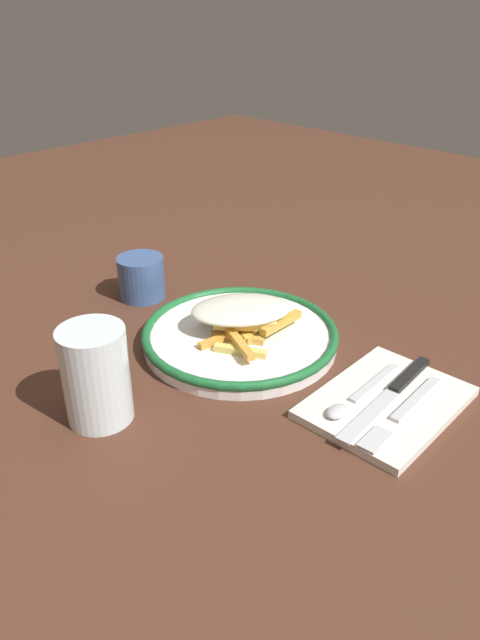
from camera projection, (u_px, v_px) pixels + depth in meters
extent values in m
plane|color=#48291C|center=(240.00, 344.00, 0.86)|extent=(2.60, 2.60, 0.00)
cylinder|color=white|center=(240.00, 338.00, 0.86)|extent=(0.28, 0.28, 0.02)
torus|color=#1B602F|center=(240.00, 332.00, 0.85)|extent=(0.28, 0.28, 0.01)
cube|color=gold|center=(237.00, 338.00, 0.83)|extent=(0.07, 0.05, 0.01)
cube|color=#F5C256|center=(258.00, 324.00, 0.86)|extent=(0.04, 0.09, 0.01)
cube|color=gold|center=(223.00, 338.00, 0.83)|extent=(0.02, 0.08, 0.01)
cube|color=gold|center=(253.00, 328.00, 0.85)|extent=(0.03, 0.07, 0.01)
cube|color=gold|center=(241.00, 331.00, 0.84)|extent=(0.07, 0.04, 0.01)
cube|color=gold|center=(242.00, 329.00, 0.85)|extent=(0.07, 0.04, 0.01)
cube|color=gold|center=(238.00, 342.00, 0.80)|extent=(0.09, 0.05, 0.01)
cube|color=gold|center=(245.00, 312.00, 0.89)|extent=(0.06, 0.08, 0.01)
cube|color=gold|center=(281.00, 323.00, 0.84)|extent=(0.01, 0.08, 0.01)
cube|color=gold|center=(226.00, 324.00, 0.86)|extent=(0.09, 0.03, 0.01)
cube|color=#E3C55C|center=(240.00, 351.00, 0.80)|extent=(0.07, 0.04, 0.01)
cube|color=#DEA24E|center=(247.00, 315.00, 0.88)|extent=(0.02, 0.08, 0.01)
cube|color=#F4C25E|center=(245.00, 325.00, 0.83)|extent=(0.07, 0.07, 0.01)
cube|color=#E3BA50|center=(233.00, 319.00, 0.88)|extent=(0.07, 0.07, 0.01)
cube|color=gold|center=(270.00, 315.00, 0.89)|extent=(0.07, 0.04, 0.01)
ellipsoid|color=silver|center=(241.00, 309.00, 0.84)|extent=(0.16, 0.17, 0.02)
cube|color=#376135|center=(239.00, 308.00, 0.84)|extent=(0.00, 0.00, 0.00)
cube|color=#395F33|center=(239.00, 314.00, 0.82)|extent=(0.00, 0.00, 0.00)
cube|color=#325C24|center=(253.00, 311.00, 0.83)|extent=(0.00, 0.00, 0.00)
cube|color=#366427|center=(245.00, 314.00, 0.82)|extent=(0.00, 0.00, 0.00)
cube|color=#1F6422|center=(222.00, 317.00, 0.81)|extent=(0.00, 0.00, 0.00)
cube|color=silver|center=(386.00, 403.00, 0.73)|extent=(0.15, 0.20, 0.01)
cube|color=silver|center=(416.00, 399.00, 0.72)|extent=(0.02, 0.11, 0.01)
cube|color=silver|center=(375.00, 440.00, 0.66)|extent=(0.02, 0.05, 0.00)
cube|color=black|center=(409.00, 375.00, 0.76)|extent=(0.02, 0.09, 0.01)
cube|color=silver|center=(369.00, 416.00, 0.69)|extent=(0.03, 0.12, 0.00)
cube|color=silver|center=(374.00, 382.00, 0.75)|extent=(0.02, 0.10, 0.00)
ellipsoid|color=silver|center=(338.00, 411.00, 0.69)|extent=(0.02, 0.03, 0.01)
cylinder|color=silver|center=(95.00, 375.00, 0.68)|extent=(0.08, 0.08, 0.12)
cylinder|color=#3A568A|center=(141.00, 277.00, 0.98)|extent=(0.08, 0.08, 0.07)
torus|color=#3A568A|center=(126.00, 268.00, 1.00)|extent=(0.04, 0.01, 0.04)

